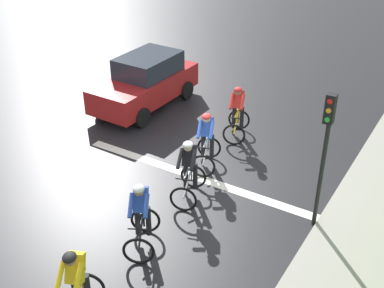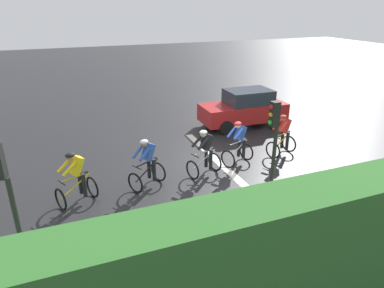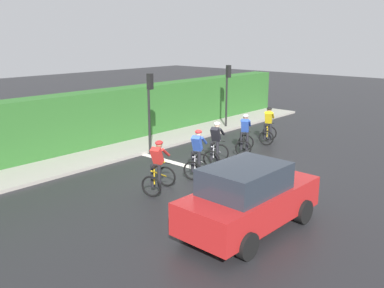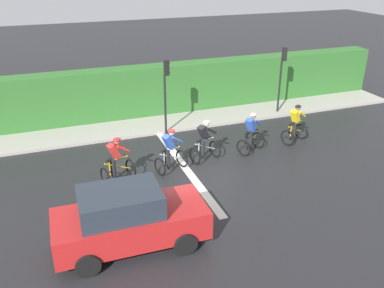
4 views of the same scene
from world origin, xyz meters
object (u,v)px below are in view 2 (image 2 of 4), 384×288
at_px(cyclist_trailing, 283,136).
at_px(traffic_light_near_crossing, 273,144).
at_px(cyclist_second, 147,164).
at_px(cyclist_lead, 76,179).
at_px(car_red, 244,108).
at_px(traffic_light_far_junction, 9,201).
at_px(cyclist_mid, 205,154).
at_px(cyclist_fourth, 239,144).

bearing_deg(cyclist_trailing, traffic_light_near_crossing, 140.04).
height_order(cyclist_second, cyclist_trailing, same).
bearing_deg(cyclist_trailing, cyclist_lead, 95.62).
bearing_deg(cyclist_second, car_red, -54.58).
height_order(traffic_light_near_crossing, traffic_light_far_junction, same).
height_order(cyclist_lead, traffic_light_far_junction, traffic_light_far_junction).
bearing_deg(cyclist_mid, cyclist_second, 92.43).
bearing_deg(cyclist_mid, cyclist_lead, 94.14).
bearing_deg(cyclist_lead, car_red, -61.40).
distance_m(cyclist_mid, traffic_light_far_junction, 6.76).
bearing_deg(cyclist_lead, traffic_light_near_crossing, -119.35).
relative_size(cyclist_mid, cyclist_fourth, 1.00).
relative_size(cyclist_fourth, traffic_light_near_crossing, 0.50).
height_order(cyclist_second, car_red, car_red).
distance_m(cyclist_fourth, traffic_light_far_junction, 8.21).
relative_size(cyclist_mid, car_red, 0.40).
xyz_separation_m(cyclist_lead, traffic_light_far_junction, (-3.32, 1.27, 1.43)).
height_order(cyclist_fourth, traffic_light_near_crossing, traffic_light_near_crossing).
bearing_deg(traffic_light_far_junction, cyclist_second, -44.40).
distance_m(cyclist_mid, cyclist_trailing, 3.52).
relative_size(cyclist_fourth, cyclist_trailing, 1.00).
relative_size(cyclist_second, traffic_light_far_junction, 0.50).
bearing_deg(traffic_light_near_crossing, cyclist_second, 41.80).
distance_m(cyclist_second, cyclist_trailing, 5.56).
bearing_deg(car_red, cyclist_mid, 136.85).
height_order(car_red, traffic_light_near_crossing, traffic_light_near_crossing).
height_order(car_red, traffic_light_far_junction, traffic_light_far_junction).
bearing_deg(car_red, cyclist_trailing, 174.35).
height_order(cyclist_mid, traffic_light_far_junction, traffic_light_far_junction).
height_order(cyclist_mid, cyclist_trailing, same).
xyz_separation_m(cyclist_trailing, traffic_light_near_crossing, (-3.48, 2.91, 1.43)).
xyz_separation_m(cyclist_fourth, traffic_light_near_crossing, (-3.39, 0.93, 1.43)).
height_order(cyclist_lead, cyclist_fourth, same).
height_order(cyclist_lead, cyclist_mid, same).
bearing_deg(cyclist_second, cyclist_trailing, -84.43).
relative_size(cyclist_trailing, traffic_light_near_crossing, 0.50).
xyz_separation_m(cyclist_fourth, traffic_light_far_junction, (-4.00, 7.02, 1.43)).
xyz_separation_m(cyclist_second, traffic_light_near_crossing, (-2.94, -2.63, 1.43)).
height_order(cyclist_fourth, cyclist_trailing, same).
bearing_deg(cyclist_trailing, cyclist_fourth, 92.35).
xyz_separation_m(cyclist_second, cyclist_trailing, (0.54, -5.54, 0.00)).
distance_m(cyclist_lead, traffic_light_far_junction, 3.83).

